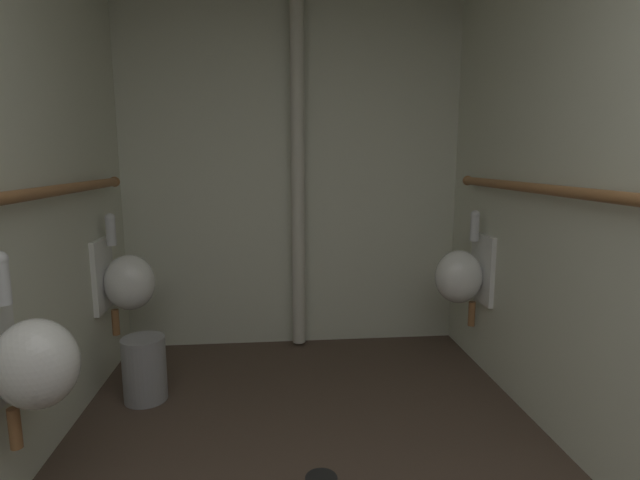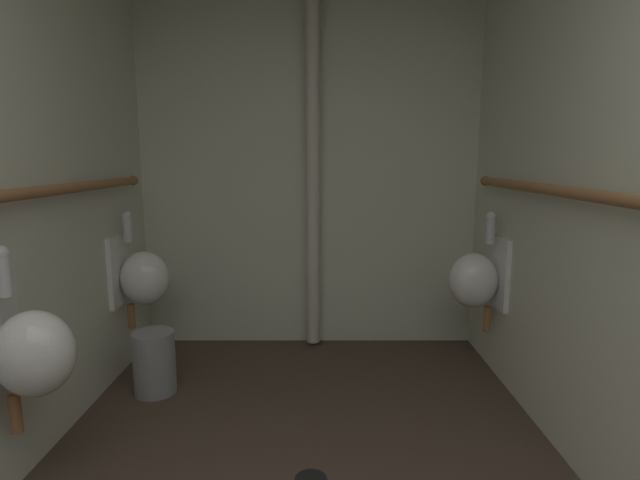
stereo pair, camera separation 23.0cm
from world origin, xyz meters
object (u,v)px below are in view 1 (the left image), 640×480
(urinal_left_mid, at_px, (30,361))
(standpipe_back_wall, at_px, (298,174))
(urinal_left_far, at_px, (126,281))
(floor_drain, at_px, (321,478))
(urinal_right_mid, at_px, (462,275))
(waste_bin, at_px, (145,369))

(urinal_left_mid, xyz_separation_m, standpipe_back_wall, (1.07, 1.64, 0.63))
(urinal_left_far, xyz_separation_m, floor_drain, (1.09, -1.10, -0.62))
(urinal_left_far, xyz_separation_m, urinal_right_mid, (2.09, -0.05, 0.00))
(floor_drain, bearing_deg, standpipe_back_wall, 90.39)
(floor_drain, bearing_deg, waste_bin, 139.37)
(urinal_left_far, xyz_separation_m, standpipe_back_wall, (1.07, 0.44, 0.63))
(urinal_left_far, height_order, waste_bin, urinal_left_far)
(standpipe_back_wall, bearing_deg, urinal_left_mid, -123.30)
(urinal_right_mid, distance_m, floor_drain, 1.58)
(urinal_left_far, distance_m, waste_bin, 0.56)
(standpipe_back_wall, distance_m, floor_drain, 1.98)
(urinal_right_mid, height_order, standpipe_back_wall, standpipe_back_wall)
(urinal_left_mid, xyz_separation_m, floor_drain, (1.09, 0.10, -0.62))
(standpipe_back_wall, xyz_separation_m, floor_drain, (0.01, -1.53, -1.25))
(standpipe_back_wall, bearing_deg, urinal_left_far, -157.95)
(floor_drain, xyz_separation_m, waste_bin, (-0.92, 0.79, 0.18))
(urinal_right_mid, bearing_deg, standpipe_back_wall, 154.35)
(floor_drain, height_order, waste_bin, waste_bin)
(urinal_left_far, relative_size, urinal_right_mid, 1.00)
(urinal_right_mid, relative_size, waste_bin, 2.05)
(waste_bin, bearing_deg, urinal_left_far, 117.75)
(urinal_right_mid, bearing_deg, urinal_left_far, 178.52)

